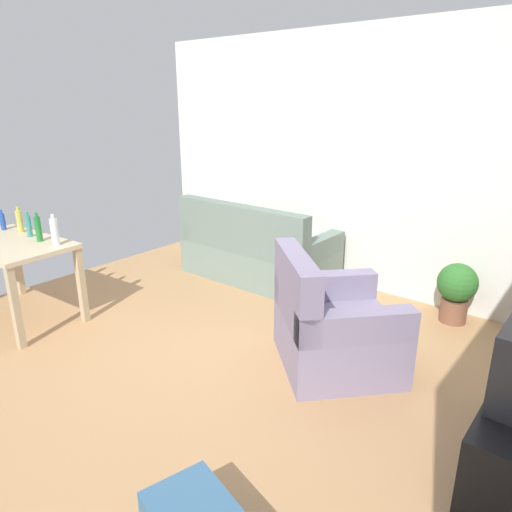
% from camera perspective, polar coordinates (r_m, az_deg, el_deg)
% --- Properties ---
extents(ground_plane, '(5.20, 4.40, 0.02)m').
position_cam_1_polar(ground_plane, '(3.90, -5.91, -12.21)').
color(ground_plane, tan).
extents(wall_rear, '(5.20, 0.10, 2.70)m').
position_cam_1_polar(wall_rear, '(5.17, 11.27, 11.25)').
color(wall_rear, silver).
rests_on(wall_rear, ground_plane).
extents(couch, '(1.74, 0.84, 0.92)m').
position_cam_1_polar(couch, '(5.33, -0.07, 0.30)').
color(couch, slate).
rests_on(couch, ground_plane).
extents(desk, '(1.24, 0.77, 0.76)m').
position_cam_1_polar(desk, '(4.81, -27.82, 0.34)').
color(desk, '#C6B28E').
rests_on(desk, ground_plane).
extents(potted_plant, '(0.36, 0.36, 0.57)m').
position_cam_1_polar(potted_plant, '(4.67, 23.39, -3.70)').
color(potted_plant, brown).
rests_on(potted_plant, ground_plane).
extents(armchair, '(1.23, 1.23, 0.92)m').
position_cam_1_polar(armchair, '(3.66, 9.16, -8.60)').
color(armchair, gray).
rests_on(armchair, ground_plane).
extents(bottle_blue, '(0.05, 0.05, 0.20)m').
position_cam_1_polar(bottle_blue, '(5.22, -28.64, 3.76)').
color(bottle_blue, '#2347A3').
rests_on(bottle_blue, desk).
extents(bottle_squat, '(0.06, 0.06, 0.25)m').
position_cam_1_polar(bottle_squat, '(5.04, -27.01, 3.85)').
color(bottle_squat, '#BCB24C').
rests_on(bottle_squat, desk).
extents(bottle_tall, '(0.05, 0.05, 0.24)m').
position_cam_1_polar(bottle_tall, '(4.84, -26.10, 3.36)').
color(bottle_tall, teal).
rests_on(bottle_tall, desk).
extents(bottle_green, '(0.05, 0.05, 0.27)m').
position_cam_1_polar(bottle_green, '(4.64, -25.14, 3.06)').
color(bottle_green, '#1E722D').
rests_on(bottle_green, desk).
extents(bottle_clear, '(0.07, 0.07, 0.28)m').
position_cam_1_polar(bottle_clear, '(4.44, -23.47, 2.76)').
color(bottle_clear, silver).
rests_on(bottle_clear, desk).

